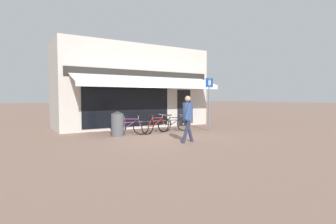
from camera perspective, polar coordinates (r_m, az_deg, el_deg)
The scene contains 9 objects.
ground_plane at distance 11.30m, azimuth -1.94°, elevation -5.27°, with size 160.00×160.00×0.00m, color #846656.
shop_front at distance 15.43m, azimuth -7.65°, elevation 5.38°, with size 8.59×4.48×4.52m.
bike_rack_rail at distance 12.33m, azimuth -3.19°, elevation -2.38°, with size 2.98×0.04×0.57m.
bicycle_purple at distance 11.76m, azimuth -8.36°, elevation -3.08°, with size 1.57×0.87×0.87m.
bicycle_red at distance 12.07m, azimuth -2.65°, elevation -2.85°, with size 1.73×0.62×0.88m.
bicycle_black at distance 12.90m, azimuth 1.29°, elevation -2.56°, with size 1.68×0.52×0.82m.
pedestrian_adult at distance 9.67m, azimuth 4.31°, elevation -0.40°, with size 0.64×0.57×1.74m.
litter_bin at distance 11.41m, azimuth -10.94°, elevation -2.51°, with size 0.54×0.54×1.08m.
parking_sign at distance 13.08m, azimuth 8.95°, elevation 2.97°, with size 0.44×0.07×2.67m.
Camera 1 is at (-5.53, -9.71, 1.66)m, focal length 28.00 mm.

